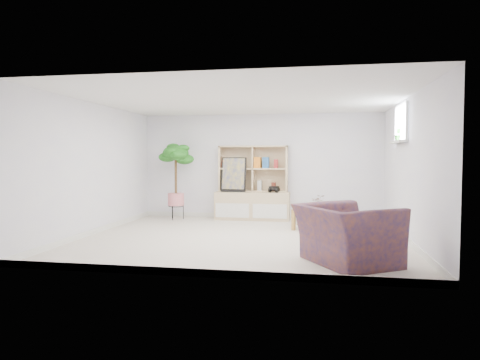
% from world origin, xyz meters
% --- Properties ---
extents(floor, '(5.50, 5.00, 0.01)m').
position_xyz_m(floor, '(0.00, 0.00, 0.00)').
color(floor, beige).
rests_on(floor, ground).
extents(ceiling, '(5.50, 5.00, 0.01)m').
position_xyz_m(ceiling, '(0.00, 0.00, 2.40)').
color(ceiling, white).
rests_on(ceiling, walls).
extents(walls, '(5.51, 5.01, 2.40)m').
position_xyz_m(walls, '(0.00, 0.00, 1.20)').
color(walls, white).
rests_on(walls, floor).
extents(baseboard, '(5.50, 5.00, 0.10)m').
position_xyz_m(baseboard, '(0.00, 0.00, 0.05)').
color(baseboard, white).
rests_on(baseboard, floor).
extents(window, '(0.10, 0.98, 0.68)m').
position_xyz_m(window, '(2.73, 0.60, 2.00)').
color(window, '#B7D2F2').
rests_on(window, walls).
extents(window_sill, '(0.14, 1.00, 0.04)m').
position_xyz_m(window_sill, '(2.67, 0.60, 1.68)').
color(window_sill, white).
rests_on(window_sill, walls).
extents(storage_unit, '(1.67, 0.56, 1.67)m').
position_xyz_m(storage_unit, '(-0.14, 2.24, 0.84)').
color(storage_unit, tan).
rests_on(storage_unit, floor).
extents(poster, '(0.58, 0.17, 0.79)m').
position_xyz_m(poster, '(-0.57, 2.17, 1.02)').
color(poster, gold).
rests_on(poster, storage_unit).
extents(toy_truck, '(0.33, 0.26, 0.16)m').
position_xyz_m(toy_truck, '(0.35, 2.18, 0.71)').
color(toy_truck, black).
rests_on(toy_truck, storage_unit).
extents(coffee_table, '(1.12, 0.88, 0.41)m').
position_xyz_m(coffee_table, '(1.36, 1.00, 0.20)').
color(coffee_table, '#AA7F3F').
rests_on(coffee_table, floor).
extents(table_plant, '(0.26, 0.23, 0.29)m').
position_xyz_m(table_plant, '(1.31, 0.98, 0.55)').
color(table_plant, '#287731').
rests_on(table_plant, coffee_table).
extents(floor_tree, '(0.82, 0.82, 1.73)m').
position_xyz_m(floor_tree, '(-1.86, 1.97, 0.87)').
color(floor_tree, '#135018').
rests_on(floor_tree, floor).
extents(armchair, '(1.52, 1.56, 0.88)m').
position_xyz_m(armchair, '(1.65, -1.55, 0.44)').
color(armchair, navy).
rests_on(armchair, floor).
extents(sill_plant, '(0.14, 0.12, 0.22)m').
position_xyz_m(sill_plant, '(2.67, 0.59, 1.81)').
color(sill_plant, '#135018').
rests_on(sill_plant, window_sill).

